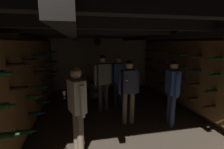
# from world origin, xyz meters

# --- Properties ---
(ground_plane) EXTENTS (8.40, 8.40, 0.00)m
(ground_plane) POSITION_xyz_m (0.00, 0.00, 0.00)
(ground_plane) COLOR brown
(room_shell) EXTENTS (4.72, 6.52, 2.41)m
(room_shell) POSITION_xyz_m (0.00, 0.27, 1.43)
(room_shell) COLOR tan
(room_shell) RESTS_ON ground_plane
(wine_crate_stack) EXTENTS (0.52, 0.35, 0.60)m
(wine_crate_stack) POSITION_xyz_m (-0.32, 1.94, 0.30)
(wine_crate_stack) COLOR brown
(wine_crate_stack) RESTS_ON ground_plane
(display_bottle) EXTENTS (0.08, 0.08, 0.35)m
(display_bottle) POSITION_xyz_m (-0.38, 1.96, 0.74)
(display_bottle) COLOR #194723
(display_bottle) RESTS_ON wine_crate_stack
(person_host_center) EXTENTS (0.54, 0.33, 1.60)m
(person_host_center) POSITION_xyz_m (0.21, -0.18, 0.96)
(person_host_center) COLOR brown
(person_host_center) RESTS_ON ground_plane
(person_guest_mid_right) EXTENTS (0.26, 0.54, 1.60)m
(person_guest_mid_right) POSITION_xyz_m (1.20, -0.47, 0.96)
(person_guest_mid_right) COLOR #232D4C
(person_guest_mid_right) RESTS_ON ground_plane
(person_guest_near_left) EXTENTS (0.41, 0.50, 1.62)m
(person_guest_near_left) POSITION_xyz_m (-1.02, -1.06, 0.98)
(person_guest_near_left) COLOR brown
(person_guest_near_left) RESTS_ON ground_plane
(person_guest_rear_center) EXTENTS (0.54, 0.36, 1.60)m
(person_guest_rear_center) POSITION_xyz_m (0.27, 1.09, 0.96)
(person_guest_rear_center) COLOR #232D4C
(person_guest_rear_center) RESTS_ON ground_plane
(person_guest_far_left) EXTENTS (0.52, 0.30, 1.67)m
(person_guest_far_left) POSITION_xyz_m (-0.29, 0.67, 1.01)
(person_guest_far_left) COLOR #4C473D
(person_guest_far_left) RESTS_ON ground_plane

